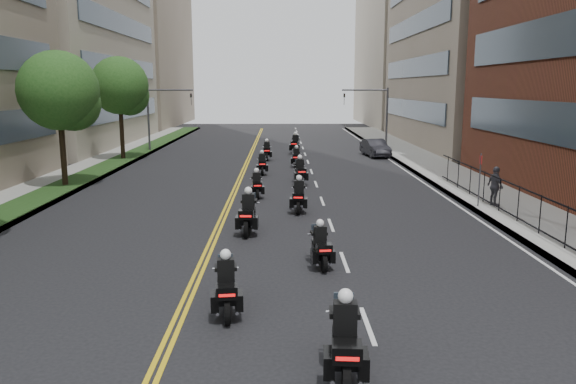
% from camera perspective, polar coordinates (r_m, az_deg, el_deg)
% --- Properties ---
extents(sidewalk_right, '(4.00, 90.00, 0.15)m').
position_cam_1_polar(sidewalk_right, '(34.93, 17.43, 0.92)').
color(sidewalk_right, gray).
rests_on(sidewalk_right, ground).
extents(sidewalk_left, '(4.00, 90.00, 0.15)m').
position_cam_1_polar(sidewalk_left, '(35.68, -22.30, 0.80)').
color(sidewalk_left, gray).
rests_on(sidewalk_left, ground).
extents(grass_strip, '(2.00, 90.00, 0.04)m').
position_cam_1_polar(grass_strip, '(35.38, -21.10, 0.96)').
color(grass_strip, '#1E3814').
rests_on(grass_strip, sidewalk_left).
extents(building_right_far, '(15.00, 28.00, 26.00)m').
position_cam_1_polar(building_right_far, '(88.41, 13.04, 15.14)').
color(building_right_far, '#A29583').
rests_on(building_right_far, ground).
extents(building_left_far, '(16.00, 28.00, 26.00)m').
position_cam_1_polar(building_left_far, '(89.07, -16.37, 14.95)').
color(building_left_far, gray).
rests_on(building_left_far, ground).
extents(iron_fence, '(0.05, 28.00, 1.50)m').
position_cam_1_polar(iron_fence, '(22.57, 25.30, -2.63)').
color(iron_fence, black).
rests_on(iron_fence, sidewalk_right).
extents(street_trees, '(4.40, 38.40, 7.98)m').
position_cam_1_polar(street_trees, '(28.99, -25.85, 8.51)').
color(street_trees, black).
rests_on(street_trees, ground).
extents(traffic_signal_right, '(4.09, 0.20, 5.60)m').
position_cam_1_polar(traffic_signal_right, '(50.46, 8.95, 8.27)').
color(traffic_signal_right, '#3F3F44').
rests_on(traffic_signal_right, ground).
extents(traffic_signal_left, '(4.09, 0.20, 5.60)m').
position_cam_1_polar(traffic_signal_left, '(50.88, -12.97, 8.15)').
color(traffic_signal_left, '#3F3F44').
rests_on(traffic_signal_left, ground).
extents(motorcycle_1, '(0.63, 2.43, 1.79)m').
position_cam_1_polar(motorcycle_1, '(11.50, 5.81, -15.08)').
color(motorcycle_1, black).
rests_on(motorcycle_1, ground).
extents(motorcycle_2, '(0.65, 2.24, 1.66)m').
position_cam_1_polar(motorcycle_2, '(14.49, -6.29, -9.74)').
color(motorcycle_2, black).
rests_on(motorcycle_2, ground).
extents(motorcycle_3, '(0.58, 2.06, 1.52)m').
position_cam_1_polar(motorcycle_3, '(18.10, 3.33, -5.69)').
color(motorcycle_3, black).
rests_on(motorcycle_3, ground).
extents(motorcycle_4, '(0.58, 2.47, 1.82)m').
position_cam_1_polar(motorcycle_4, '(22.11, -4.06, -2.35)').
color(motorcycle_4, black).
rests_on(motorcycle_4, ground).
extents(motorcycle_5, '(0.59, 2.30, 1.70)m').
position_cam_1_polar(motorcycle_5, '(25.84, 1.11, -0.55)').
color(motorcycle_5, black).
rests_on(motorcycle_5, ground).
extents(motorcycle_6, '(0.57, 2.07, 1.53)m').
position_cam_1_polar(motorcycle_6, '(29.22, -3.19, 0.62)').
color(motorcycle_6, black).
rests_on(motorcycle_6, ground).
extents(motorcycle_7, '(0.62, 2.33, 1.72)m').
position_cam_1_polar(motorcycle_7, '(33.28, 1.24, 2.00)').
color(motorcycle_7, black).
rests_on(motorcycle_7, ground).
extents(motorcycle_8, '(0.53, 2.16, 1.59)m').
position_cam_1_polar(motorcycle_8, '(36.92, -2.65, 2.77)').
color(motorcycle_8, black).
rests_on(motorcycle_8, ground).
extents(motorcycle_9, '(0.54, 2.08, 1.54)m').
position_cam_1_polar(motorcycle_9, '(40.53, 0.86, 3.46)').
color(motorcycle_9, black).
rests_on(motorcycle_9, ground).
extents(motorcycle_10, '(0.53, 2.27, 1.68)m').
position_cam_1_polar(motorcycle_10, '(44.18, -2.16, 4.12)').
color(motorcycle_10, black).
rests_on(motorcycle_10, ground).
extents(motorcycle_11, '(0.76, 2.51, 1.86)m').
position_cam_1_polar(motorcycle_11, '(48.58, 0.75, 4.81)').
color(motorcycle_11, black).
rests_on(motorcycle_11, ground).
extents(parked_sedan, '(2.08, 4.49, 1.43)m').
position_cam_1_polar(parked_sedan, '(47.05, 8.85, 4.46)').
color(parked_sedan, black).
rests_on(parked_sedan, ground).
extents(pedestrian_c, '(0.71, 1.17, 1.87)m').
position_cam_1_polar(pedestrian_c, '(28.10, 20.31, 0.56)').
color(pedestrian_c, '#403E46').
rests_on(pedestrian_c, sidewalk_right).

